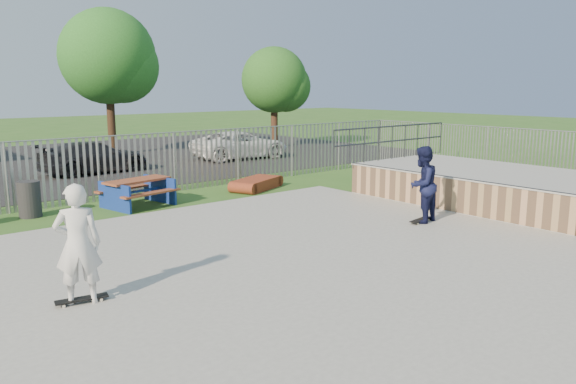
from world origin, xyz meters
TOP-DOWN VIEW (x-y plane):
  - ground at (0.00, 0.00)m, footprint 120.00×120.00m
  - concrete_slab at (0.00, 0.00)m, footprint 15.00×12.00m
  - quarter_pipe at (9.50, 1.04)m, footprint 5.50×7.05m
  - fence at (1.00, 4.59)m, footprint 26.04×16.02m
  - picnic_table at (1.59, 7.57)m, footprint 2.19×1.92m
  - funbox at (5.97, 7.57)m, footprint 2.09×1.60m
  - trash_bin_grey at (-1.28, 8.17)m, footprint 0.59×0.59m
  - car_dark at (3.07, 14.72)m, footprint 4.52×2.06m
  - car_white at (10.30, 14.67)m, footprint 4.97×2.61m
  - tree_mid at (6.18, 20.27)m, footprint 4.78×4.78m
  - tree_right at (14.73, 17.55)m, footprint 3.70×3.70m
  - skateboard_a at (5.87, 0.58)m, footprint 0.82×0.32m
  - skateboard_b at (-2.59, 0.73)m, footprint 0.82×0.36m
  - skater_navy at (5.87, 0.58)m, footprint 1.03×0.86m
  - skater_white at (-2.59, 0.73)m, footprint 0.82×0.68m

SIDE VIEW (x-z plane):
  - ground at x=0.00m, z-range 0.00..0.00m
  - concrete_slab at x=0.00m, z-range 0.00..0.15m
  - funbox at x=5.97m, z-range 0.00..0.38m
  - skateboard_a at x=5.87m, z-range 0.15..0.23m
  - skateboard_b at x=-2.59m, z-range 0.15..0.23m
  - picnic_table at x=1.59m, z-range 0.01..0.82m
  - trash_bin_grey at x=-1.28m, z-range 0.00..0.99m
  - quarter_pipe at x=9.50m, z-range -0.54..1.65m
  - car_dark at x=3.07m, z-range 0.02..1.30m
  - car_white at x=10.30m, z-range 0.02..1.35m
  - fence at x=1.00m, z-range 0.00..2.00m
  - skater_navy at x=5.87m, z-range 0.15..2.07m
  - skater_white at x=-2.59m, z-range 0.15..2.07m
  - tree_right at x=14.73m, z-range 0.98..6.70m
  - tree_mid at x=6.18m, z-range 1.28..8.64m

